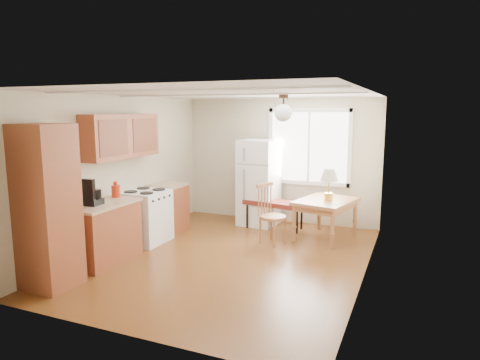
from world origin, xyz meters
The scene contains 11 objects.
room_shell centered at (0.00, 0.00, 1.25)m, with size 4.60×5.60×2.62m.
kitchen_run centered at (-1.72, -0.63, 0.84)m, with size 0.65×3.40×2.20m.
window_unit centered at (0.60, 2.47, 1.55)m, with size 1.64×0.05×1.51m.
pendant_light centered at (0.70, 0.40, 2.24)m, with size 0.26×0.26×0.40m.
refrigerator centered at (-0.29, 2.08, 0.84)m, with size 0.75×0.75×1.69m.
bench centered at (0.10, 1.86, 0.48)m, with size 1.24×0.62×0.55m.
dining_table centered at (1.14, 1.60, 0.60)m, with size 1.09×1.30×0.71m.
chair centered at (0.28, 1.01, 0.58)m, with size 0.50×0.49×1.02m.
table_lamp centered at (1.18, 1.58, 1.11)m, with size 0.32×0.32×0.55m.
coffee_maker centered at (-1.72, -1.02, 1.05)m, with size 0.22×0.27×0.40m.
kettle centered at (-1.79, -0.41, 1.01)m, with size 0.14×0.14×0.26m.
Camera 1 is at (2.59, -5.77, 2.26)m, focal length 32.00 mm.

